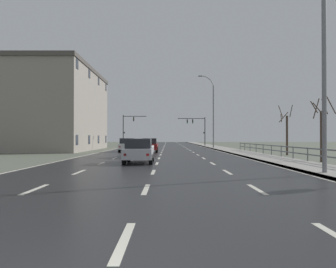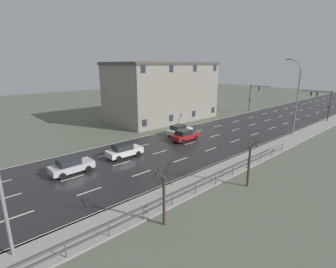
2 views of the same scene
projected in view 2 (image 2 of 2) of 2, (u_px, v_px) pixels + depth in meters
ground_plane at (245, 127)px, 43.13m from camera, size 160.00×160.00×0.12m
road_asphalt_strip at (277, 117)px, 50.91m from camera, size 14.00×120.00×0.03m
sidewalk_right at (324, 124)px, 44.90m from camera, size 3.00×120.00×0.12m
guardrail at (172, 198)px, 18.84m from camera, size 0.07×37.02×1.00m
street_lamp_midground at (296, 99)px, 36.88m from camera, size 2.39×0.24×11.10m
traffic_signal_right at (322, 100)px, 47.58m from camera, size 5.40×0.36×5.62m
traffic_signal_left at (253, 94)px, 56.65m from camera, size 4.54×0.36×5.99m
car_near_right at (185, 135)px, 35.25m from camera, size 1.86×4.11×1.57m
car_mid_centre at (124, 150)px, 28.98m from camera, size 1.98×4.17×1.57m
car_near_left at (179, 130)px, 38.05m from camera, size 1.91×4.14×1.57m
car_distant at (71, 166)px, 24.64m from camera, size 1.86×4.11×1.57m
brick_building at (162, 91)px, 48.56m from camera, size 11.72×20.10×10.71m
bare_tree_near at (163, 196)px, 16.35m from camera, size 1.48×1.56×4.47m
bare_tree_mid at (249, 163)px, 21.69m from camera, size 1.09×1.32×4.73m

